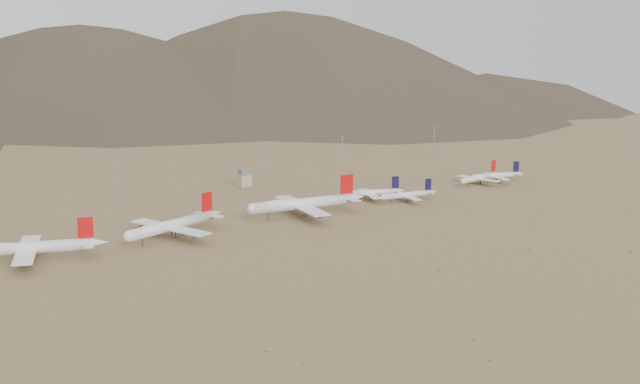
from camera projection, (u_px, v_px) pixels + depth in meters
ground at (306, 228)px, 428.84m from camera, size 3000.00×3000.00×0.00m
widebody_west at (30, 248)px, 367.01m from camera, size 62.60×50.00×19.47m
widebody_centre at (172, 225)px, 408.28m from camera, size 64.06×50.93×19.72m
widebody_east at (303, 203)px, 454.70m from camera, size 73.20×57.01×21.86m
narrowbody_a at (372, 193)px, 498.79m from camera, size 41.16×30.74×14.18m
narrowbody_b at (408, 195)px, 494.11m from camera, size 39.80×29.03×13.22m
narrowbody_c at (480, 177)px, 548.52m from camera, size 44.45×32.43×14.77m
narrowbody_d at (498, 175)px, 557.57m from camera, size 39.87×29.50×13.49m
control_tower at (244, 179)px, 541.00m from camera, size 8.00×8.00×12.00m
mast_west at (117, 179)px, 490.70m from camera, size 2.00×0.60×25.70m
mast_centre at (265, 168)px, 529.44m from camera, size 2.00×0.60×25.70m
mast_east at (342, 152)px, 599.36m from camera, size 2.00×0.60×25.70m
mast_far_east at (434, 141)px, 653.13m from camera, size 2.00×0.60×25.70m
desert_scrub at (437, 272)px, 351.14m from camera, size 433.54×183.08×0.86m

